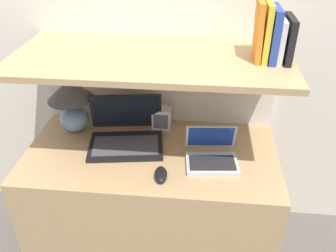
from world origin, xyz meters
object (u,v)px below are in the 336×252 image
at_px(table_lamp, 71,100).
at_px(laptop_large, 126,135).
at_px(router_box, 162,118).
at_px(computer_mouse, 161,174).
at_px(book_yellow, 266,32).
at_px(book_blue, 273,34).
at_px(book_orange, 258,31).
at_px(book_black, 288,39).
at_px(laptop_small, 212,155).
at_px(book_white, 280,40).

distance_m(table_lamp, laptop_large, 0.35).
bearing_deg(router_box, laptop_large, -134.74).
relative_size(computer_mouse, router_box, 0.97).
bearing_deg(laptop_large, router_box, 45.26).
bearing_deg(laptop_large, book_yellow, 0.05).
relative_size(computer_mouse, book_yellow, 0.48).
xyz_separation_m(table_lamp, computer_mouse, (0.52, -0.36, -0.17)).
bearing_deg(book_blue, book_orange, 180.00).
xyz_separation_m(book_black, book_orange, (-0.13, 0.00, 0.03)).
bearing_deg(book_blue, router_box, 161.47).
distance_m(table_lamp, computer_mouse, 0.65).
xyz_separation_m(table_lamp, book_black, (1.03, -0.10, 0.39)).
relative_size(router_box, book_black, 0.65).
height_order(table_lamp, book_blue, book_blue).
height_order(laptop_small, book_orange, book_orange).
distance_m(router_box, book_yellow, 0.74).
distance_m(book_white, book_blue, 0.04).
relative_size(computer_mouse, book_blue, 0.52).
xyz_separation_m(laptop_large, book_white, (0.69, 0.00, 0.53)).
xyz_separation_m(table_lamp, book_white, (1.00, -0.10, 0.39)).
height_order(laptop_large, book_black, book_black).
bearing_deg(book_orange, computer_mouse, -145.72).
relative_size(book_black, book_blue, 0.83).
relative_size(laptop_small, book_yellow, 1.09).
distance_m(book_yellow, book_orange, 0.03).
relative_size(table_lamp, book_black, 1.60).
bearing_deg(laptop_small, router_box, 134.14).
bearing_deg(book_white, book_blue, 180.00).
xyz_separation_m(laptop_small, book_blue, (0.22, 0.12, 0.56)).
height_order(laptop_large, book_white, book_white).
height_order(laptop_large, book_yellow, book_yellow).
relative_size(table_lamp, laptop_large, 0.73).
height_order(book_black, book_blue, book_blue).
bearing_deg(router_box, book_white, -17.55).
distance_m(computer_mouse, book_blue, 0.78).
height_order(book_black, book_orange, book_orange).
relative_size(book_black, book_orange, 0.75).
height_order(laptop_small, computer_mouse, laptop_small).
bearing_deg(laptop_small, book_white, 24.79).
relative_size(laptop_small, book_white, 1.48).
bearing_deg(book_black, book_white, 180.00).
relative_size(laptop_small, book_blue, 1.18).
relative_size(book_white, book_orange, 0.72).
distance_m(laptop_large, laptop_small, 0.46).
bearing_deg(laptop_small, book_yellow, 31.57).
bearing_deg(table_lamp, book_white, -5.49).
bearing_deg(laptop_small, book_blue, 27.65).
xyz_separation_m(book_white, book_yellow, (-0.06, 0.00, 0.03)).
bearing_deg(laptop_small, computer_mouse, -147.10).
xyz_separation_m(computer_mouse, router_box, (-0.05, 0.43, 0.04)).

